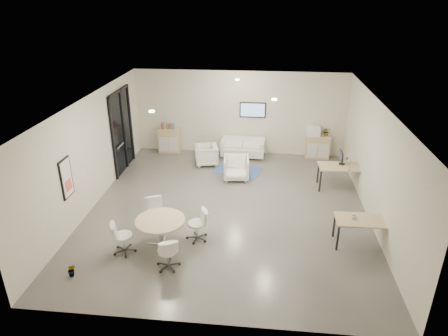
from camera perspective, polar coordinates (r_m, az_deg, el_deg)
The scene contains 21 objects.
room_shell at distance 11.15m, azimuth 0.63°, elevation 1.41°, with size 9.60×10.60×4.80m.
glass_door at distance 14.35m, azimuth -14.38°, elevation 5.48°, with size 0.09×1.90×2.85m.
artwork at distance 10.85m, azimuth -21.60°, elevation -1.35°, with size 0.05×0.54×1.04m.
wall_tv at distance 15.28m, azimuth 4.12°, elevation 8.28°, with size 0.98×0.06×0.58m.
ceiling_spots at distance 11.46m, azimuth 0.06°, elevation 10.37°, with size 3.14×4.14×0.03m.
sideboard_left at distance 15.91m, azimuth -7.77°, elevation 3.93°, with size 0.85×0.44×0.95m.
sideboard_right at distance 15.62m, azimuth 13.20°, elevation 3.01°, with size 0.90×0.44×0.90m.
books at distance 15.73m, azimuth -8.03°, elevation 5.95°, with size 0.49×0.14×0.22m.
printer at distance 15.40m, azimuth 12.68°, elevation 5.21°, with size 0.55×0.48×0.36m.
loveseat at distance 15.39m, azimuth 2.71°, elevation 2.86°, with size 1.66×0.88×0.61m.
blue_rug at distance 14.27m, azimuth 1.97°, elevation -0.30°, with size 1.60×1.07×0.01m, color #304B93.
armchair_left at distance 14.65m, azimuth -2.55°, elevation 2.02°, with size 0.78×0.73×0.80m, color white.
armchair_right at distance 13.48m, azimuth 1.76°, elevation 0.13°, with size 0.83×0.78×0.85m, color white.
desk_rear at distance 13.26m, azimuth 16.53°, elevation -0.04°, with size 1.53×0.83×0.78m.
desk_front at distance 10.53m, azimuth 19.39°, elevation -7.30°, with size 1.41×0.72×0.73m.
monitor at distance 13.27m, azimuth 16.41°, elevation 1.48°, with size 0.20×0.50×0.44m.
round_table at distance 10.03m, azimuth -9.08°, elevation -7.71°, with size 1.22×1.22×0.74m.
meeting_chairs at distance 10.16m, azimuth -8.99°, elevation -8.92°, with size 2.45×2.45×0.82m.
plant_cabinet at distance 15.49m, azimuth 14.44°, elevation 4.96°, with size 0.28×0.31×0.24m, color #3F7F3F.
plant_floor at distance 9.87m, azimuth -20.85°, elevation -13.91°, with size 0.19×0.34×0.15m, color #3F7F3F.
cup at distance 10.40m, azimuth 18.06°, elevation -6.66°, with size 0.12×0.09×0.12m, color white.
Camera 1 is at (0.95, -10.24, 5.90)m, focal length 32.00 mm.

